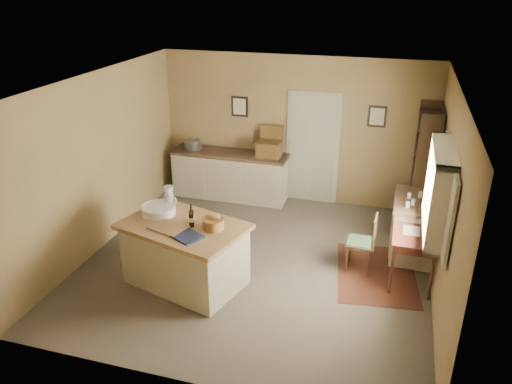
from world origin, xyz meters
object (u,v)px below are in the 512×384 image
at_px(desk_chair, 360,243).
at_px(shelving_unit, 427,170).
at_px(writing_desk, 414,237).
at_px(right_cabinet, 413,226).
at_px(work_island, 185,252).
at_px(sideboard, 231,173).

xyz_separation_m(desk_chair, shelving_unit, (0.87, 1.65, 0.61)).
height_order(writing_desk, shelving_unit, shelving_unit).
distance_m(desk_chair, right_cabinet, 1.01).
height_order(work_island, desk_chair, work_island).
bearing_deg(shelving_unit, writing_desk, -95.12).
bearing_deg(sideboard, right_cabinet, -20.09).
relative_size(writing_desk, right_cabinet, 0.86).
height_order(work_island, right_cabinet, work_island).
bearing_deg(work_island, desk_chair, 39.76).
relative_size(sideboard, right_cabinet, 1.98).
distance_m(sideboard, right_cabinet, 3.57).
distance_m(sideboard, desk_chair, 3.27).
relative_size(sideboard, writing_desk, 2.31).
height_order(sideboard, right_cabinet, sideboard).
height_order(work_island, writing_desk, work_island).
relative_size(work_island, sideboard, 0.84).
distance_m(work_island, desk_chair, 2.51).
bearing_deg(sideboard, shelving_unit, -4.55).
xyz_separation_m(writing_desk, shelving_unit, (0.15, 1.72, 0.37)).
bearing_deg(writing_desk, right_cabinet, 90.02).
xyz_separation_m(work_island, writing_desk, (3.01, 0.95, 0.19)).
relative_size(work_island, shelving_unit, 0.89).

